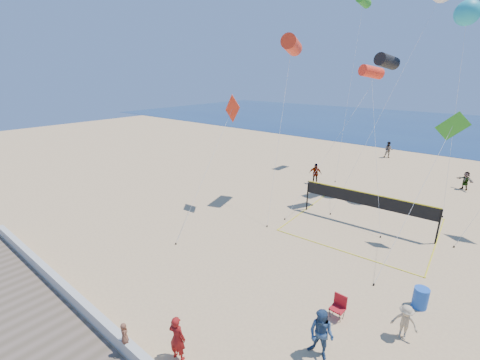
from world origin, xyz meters
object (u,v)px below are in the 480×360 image
Objects in this scene: camp_chair at (339,305)px; volleyball_net at (366,203)px; woman at (177,338)px; trash_barrel at (421,298)px.

volleyball_net reaches higher than camp_chair.
camp_chair is 9.39m from volleyball_net.
volleyball_net reaches higher than woman.
camp_chair is 0.13× the size of volleyball_net.
volleyball_net is at bearing 105.71° from camp_chair.
woman is 10.11m from trash_barrel.
camp_chair is 3.68m from trash_barrel.
woman is 1.90× the size of trash_barrel.
trash_barrel is 0.10× the size of volleyball_net.
woman is at bearing -97.91° from volleyball_net.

